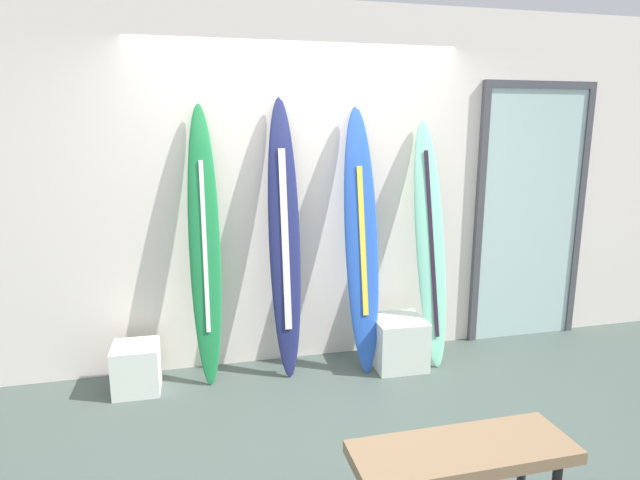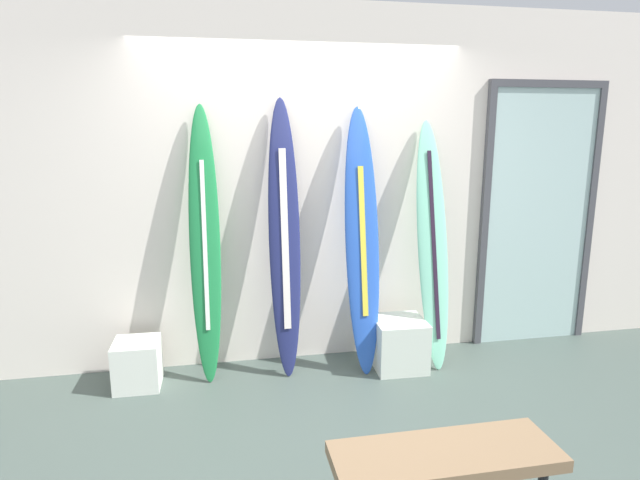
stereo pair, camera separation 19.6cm
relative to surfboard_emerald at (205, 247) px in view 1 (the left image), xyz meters
The scene contains 10 objects.
ground 1.63m from the surfboard_emerald, 52.88° to the right, with size 8.00×8.00×0.04m, color #44514B.
wall_back 0.90m from the surfboard_emerald, 21.44° to the left, with size 7.20×0.20×2.80m, color silver.
surfboard_emerald is the anchor object (origin of this frame).
surfboard_navy 0.59m from the surfboard_emerald, ahead, with size 0.24×0.37×2.10m.
surfboard_cobalt 1.18m from the surfboard_emerald, ahead, with size 0.27×0.44×2.04m.
surfboard_seafoam 1.76m from the surfboard_emerald, ahead, with size 0.26×0.50×1.93m.
display_block_left 1.69m from the surfboard_emerald, ahead, with size 0.41×0.41×0.40m.
display_block_center 1.00m from the surfboard_emerald, behind, with size 0.33×0.33×0.35m.
glass_door 2.82m from the surfboard_emerald, ahead, with size 1.06×0.06×2.25m.
bench 2.27m from the surfboard_emerald, 60.29° to the right, with size 1.05×0.36×0.44m.
Camera 1 is at (-0.84, -2.85, 1.88)m, focal length 29.77 mm.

